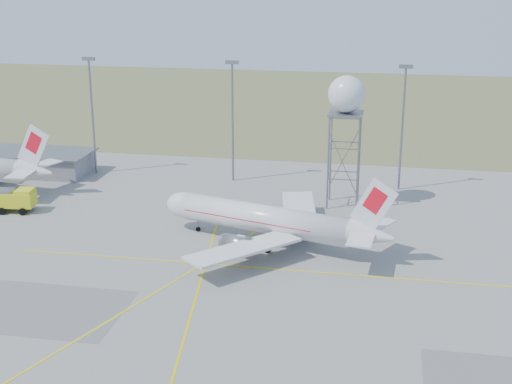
# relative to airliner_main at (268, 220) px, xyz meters

# --- Properties ---
(grass_strip) EXTENTS (400.00, 120.00, 0.03)m
(grass_strip) POSITION_rel_airliner_main_xyz_m (-0.85, 102.16, -3.41)
(grass_strip) COLOR #566035
(grass_strip) RESTS_ON ground
(building_grey) EXTENTS (19.00, 10.00, 3.90)m
(building_grey) POSITION_rel_airliner_main_xyz_m (-45.85, 26.16, -1.45)
(building_grey) COLOR gray
(building_grey) RESTS_ON ground
(mast_a) EXTENTS (2.20, 0.50, 20.50)m
(mast_a) POSITION_rel_airliner_main_xyz_m (-35.85, 28.16, 8.64)
(mast_a) COLOR slate
(mast_a) RESTS_ON ground
(mast_b) EXTENTS (2.20, 0.50, 20.50)m
(mast_b) POSITION_rel_airliner_main_xyz_m (-10.85, 28.16, 8.64)
(mast_b) COLOR slate
(mast_b) RESTS_ON ground
(mast_c) EXTENTS (2.20, 0.50, 20.50)m
(mast_c) POSITION_rel_airliner_main_xyz_m (17.15, 28.16, 8.64)
(mast_c) COLOR slate
(mast_c) RESTS_ON ground
(airliner_main) EXTENTS (32.35, 30.66, 11.18)m
(airliner_main) POSITION_rel_airliner_main_xyz_m (0.00, 0.00, 0.00)
(airliner_main) COLOR silver
(airliner_main) RESTS_ON ground
(radar_tower) EXTENTS (5.52, 5.52, 20.00)m
(radar_tower) POSITION_rel_airliner_main_xyz_m (8.60, 18.32, 7.79)
(radar_tower) COLOR slate
(radar_tower) RESTS_ON ground
(fire_truck) EXTENTS (9.17, 4.44, 3.55)m
(fire_truck) POSITION_rel_airliner_main_xyz_m (-40.73, 5.98, -1.72)
(fire_truck) COLOR #D0D519
(fire_truck) RESTS_ON ground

